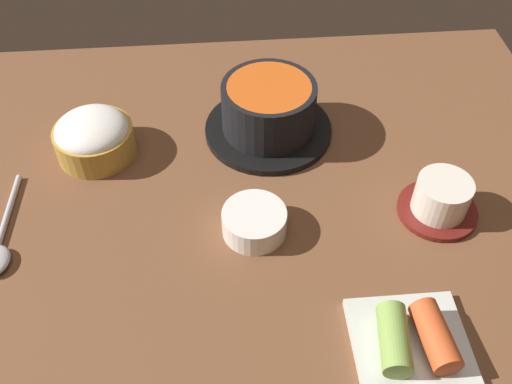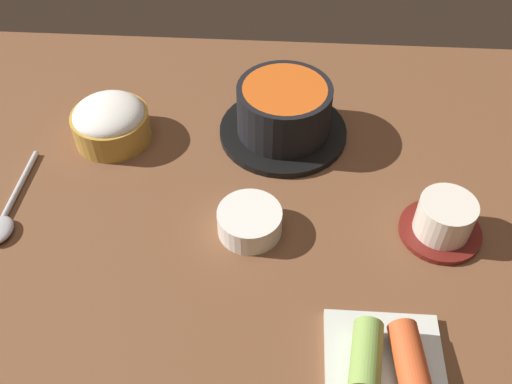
% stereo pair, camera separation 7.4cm
% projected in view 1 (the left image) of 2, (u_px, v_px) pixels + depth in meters
% --- Properties ---
extents(dining_table, '(1.00, 0.76, 0.02)m').
position_uv_depth(dining_table, '(240.00, 202.00, 0.79)').
color(dining_table, brown).
rests_on(dining_table, ground).
extents(stone_pot, '(0.19, 0.19, 0.09)m').
position_uv_depth(stone_pot, '(269.00, 111.00, 0.84)').
color(stone_pot, black).
rests_on(stone_pot, dining_table).
extents(rice_bowl, '(0.11, 0.11, 0.06)m').
position_uv_depth(rice_bowl, '(94.00, 136.00, 0.82)').
color(rice_bowl, '#B78C38').
rests_on(rice_bowl, dining_table).
extents(tea_cup_with_saucer, '(0.10, 0.10, 0.06)m').
position_uv_depth(tea_cup_with_saucer, '(441.00, 199.00, 0.74)').
color(tea_cup_with_saucer, maroon).
rests_on(tea_cup_with_saucer, dining_table).
extents(banchan_cup_center, '(0.08, 0.08, 0.03)m').
position_uv_depth(banchan_cup_center, '(254.00, 221.00, 0.73)').
color(banchan_cup_center, white).
rests_on(banchan_cup_center, dining_table).
extents(kimchi_plate, '(0.13, 0.13, 0.04)m').
position_uv_depth(kimchi_plate, '(413.00, 342.00, 0.62)').
color(kimchi_plate, silver).
rests_on(kimchi_plate, dining_table).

